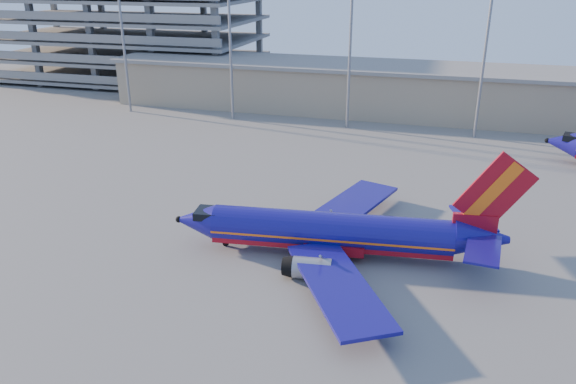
# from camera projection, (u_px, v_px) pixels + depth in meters

# --- Properties ---
(ground) EXTENTS (220.00, 220.00, 0.00)m
(ground) POSITION_uv_depth(u_px,v_px,m) (307.00, 265.00, 49.90)
(ground) COLOR slate
(ground) RESTS_ON ground
(terminal_building) EXTENTS (122.00, 16.00, 8.50)m
(terminal_building) POSITION_uv_depth(u_px,v_px,m) (446.00, 92.00, 97.35)
(terminal_building) COLOR gray
(terminal_building) RESTS_ON ground
(parking_garage) EXTENTS (62.00, 32.00, 21.40)m
(parking_garage) POSITION_uv_depth(u_px,v_px,m) (124.00, 27.00, 127.37)
(parking_garage) COLOR slate
(parking_garage) RESTS_ON ground
(light_mast_row) EXTENTS (101.60, 1.60, 28.65)m
(light_mast_row) POSITION_uv_depth(u_px,v_px,m) (418.00, 18.00, 82.98)
(light_mast_row) COLOR gray
(light_mast_row) RESTS_ON ground
(aircraft_main) EXTENTS (31.61, 30.25, 10.72)m
(aircraft_main) POSITION_uv_depth(u_px,v_px,m) (339.00, 232.00, 50.85)
(aircraft_main) COLOR navy
(aircraft_main) RESTS_ON ground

